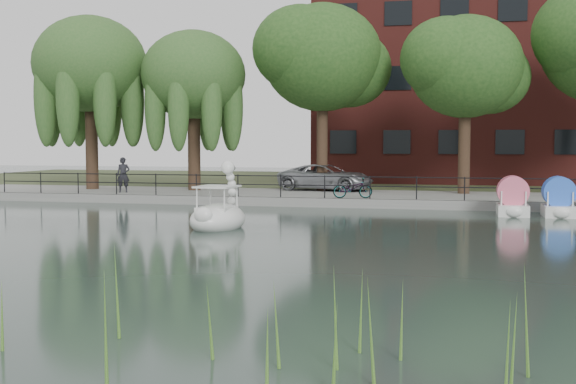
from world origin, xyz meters
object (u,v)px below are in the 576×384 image
(bicycle, at_px, (353,187))
(pedestrian, at_px, (123,172))
(minivan, at_px, (326,175))
(swan_boat, at_px, (218,214))

(bicycle, xyz_separation_m, pedestrian, (-11.43, 1.00, 0.49))
(minivan, bearing_deg, bicycle, -147.47)
(pedestrian, xyz_separation_m, swan_boat, (8.16, -9.68, -0.90))
(bicycle, relative_size, pedestrian, 0.87)
(minivan, distance_m, swan_boat, 13.48)
(pedestrian, height_order, swan_boat, pedestrian)
(bicycle, height_order, pedestrian, pedestrian)
(bicycle, height_order, swan_boat, swan_boat)
(pedestrian, bearing_deg, minivan, -0.01)
(minivan, bearing_deg, pedestrian, 120.87)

